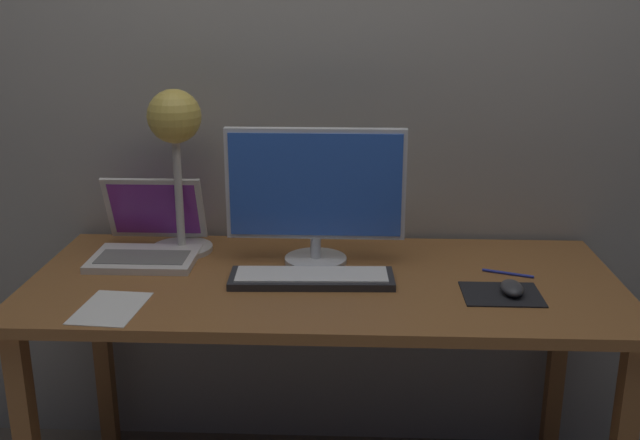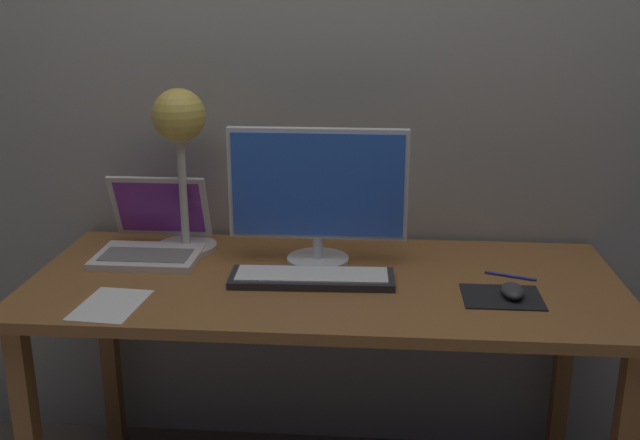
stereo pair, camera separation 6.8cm
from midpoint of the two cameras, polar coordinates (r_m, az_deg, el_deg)
name	(u,v)px [view 1 (the left image)]	position (r m, az deg, el deg)	size (l,w,h in m)	color
back_wall	(329,56)	(2.28, -0.16, 12.53)	(4.80, 0.06, 2.60)	#9E998E
desk	(324,305)	(2.05, -0.66, -6.56)	(1.60, 0.70, 0.74)	#935B2D
monitor	(316,191)	(2.06, -1.30, 2.25)	(0.50, 0.18, 0.39)	silver
keyboard_main	(312,278)	(1.98, -1.64, -4.50)	(0.44, 0.15, 0.03)	#28282B
laptop	(149,234)	(2.24, -13.91, -1.09)	(0.30, 0.29, 0.22)	silver
desk_lamp	(175,135)	(2.18, -12.01, 6.41)	(0.18, 0.18, 0.48)	beige
mousepad	(502,294)	(1.95, 12.88, -5.62)	(0.20, 0.16, 0.00)	black
mouse	(512,288)	(1.95, 13.65, -5.13)	(0.06, 0.10, 0.03)	#38383A
paper_sheet_near_mouse	(110,308)	(1.91, -16.89, -6.54)	(0.15, 0.21, 0.00)	white
pen	(508,273)	(2.09, 13.41, -4.04)	(0.01, 0.01, 0.14)	#2633A5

